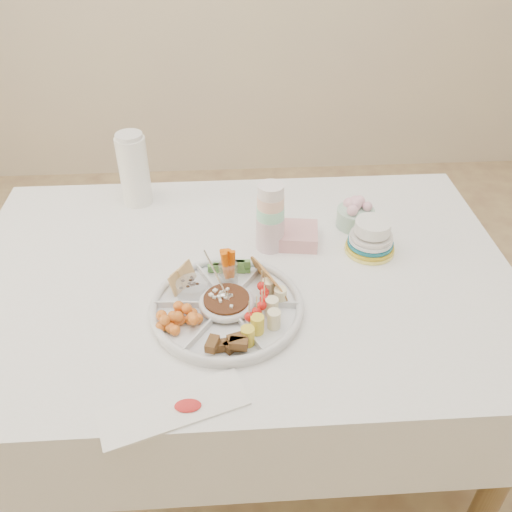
{
  "coord_description": "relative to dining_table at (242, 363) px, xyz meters",
  "views": [
    {
      "loc": [
        -0.03,
        -1.17,
        1.7
      ],
      "look_at": [
        0.04,
        -0.06,
        0.85
      ],
      "focal_mm": 38.0,
      "sensor_mm": 36.0,
      "label": 1
    }
  ],
  "objects": [
    {
      "name": "banana_tomato",
      "position": [
        0.07,
        -0.23,
        0.44
      ],
      "size": [
        0.11,
        0.11,
        0.09
      ],
      "primitive_type": null,
      "rotation": [
        0.0,
        0.0,
        -0.07
      ],
      "color": "#F2F164",
      "rests_on": "party_tray"
    },
    {
      "name": "plate_stack",
      "position": [
        0.38,
        0.07,
        0.42
      ],
      "size": [
        0.17,
        0.17,
        0.09
      ],
      "primitive_type": "cylinder",
      "rotation": [
        0.0,
        0.0,
        -0.17
      ],
      "color": "#D0AF53",
      "rests_on": "dining_table"
    },
    {
      "name": "pita_raisins",
      "position": [
        -0.15,
        -0.09,
        0.42
      ],
      "size": [
        0.12,
        0.12,
        0.06
      ],
      "primitive_type": null,
      "rotation": [
        0.0,
        0.0,
        -0.07
      ],
      "color": "#DEA75E",
      "rests_on": "party_tray"
    },
    {
      "name": "bean_dip",
      "position": [
        -0.04,
        -0.16,
        0.41
      ],
      "size": [
        0.12,
        0.12,
        0.04
      ],
      "primitive_type": "cylinder",
      "rotation": [
        0.0,
        0.0,
        -0.07
      ],
      "color": "#412115",
      "rests_on": "party_tray"
    },
    {
      "name": "party_tray",
      "position": [
        -0.04,
        -0.16,
        0.4
      ],
      "size": [
        0.41,
        0.41,
        0.04
      ],
      "primitive_type": "cylinder",
      "rotation": [
        0.0,
        0.0,
        -0.07
      ],
      "color": "white",
      "rests_on": "dining_table"
    },
    {
      "name": "tortillas",
      "position": [
        0.08,
        -0.1,
        0.42
      ],
      "size": [
        0.11,
        0.11,
        0.06
      ],
      "primitive_type": null,
      "rotation": [
        0.0,
        0.0,
        -0.07
      ],
      "color": "#B67740",
      "rests_on": "party_tray"
    },
    {
      "name": "napkin_stack",
      "position": [
        0.17,
        0.13,
        0.4
      ],
      "size": [
        0.15,
        0.13,
        0.05
      ],
      "primitive_type": "cube",
      "rotation": [
        0.0,
        0.0,
        -0.14
      ],
      "color": "pink",
      "rests_on": "dining_table"
    },
    {
      "name": "granola_chunks",
      "position": [
        -0.05,
        -0.29,
        0.42
      ],
      "size": [
        0.12,
        0.12,
        0.05
      ],
      "primitive_type": null,
      "rotation": [
        0.0,
        0.0,
        -0.07
      ],
      "color": "#482B14",
      "rests_on": "party_tray"
    },
    {
      "name": "thermos",
      "position": [
        -0.32,
        0.39,
        0.5
      ],
      "size": [
        0.1,
        0.1,
        0.25
      ],
      "primitive_type": "cylinder",
      "rotation": [
        0.0,
        0.0,
        0.1
      ],
      "color": "white",
      "rests_on": "dining_table"
    },
    {
      "name": "cherries",
      "position": [
        -0.16,
        -0.22,
        0.42
      ],
      "size": [
        0.13,
        0.13,
        0.05
      ],
      "primitive_type": null,
      "rotation": [
        0.0,
        0.0,
        -0.07
      ],
      "color": "orange",
      "rests_on": "party_tray"
    },
    {
      "name": "floor",
      "position": [
        0.0,
        0.0,
        -0.38
      ],
      "size": [
        4.0,
        4.0,
        0.0
      ],
      "primitive_type": "plane",
      "color": "tan",
      "rests_on": "ground"
    },
    {
      "name": "carrot_cucumber",
      "position": [
        -0.03,
        -0.03,
        0.44
      ],
      "size": [
        0.11,
        0.11,
        0.09
      ],
      "primitive_type": null,
      "rotation": [
        0.0,
        0.0,
        -0.07
      ],
      "color": "#E55E05",
      "rests_on": "party_tray"
    },
    {
      "name": "flower_bowl",
      "position": [
        0.36,
        0.2,
        0.42
      ],
      "size": [
        0.14,
        0.14,
        0.09
      ],
      "primitive_type": "cylinder",
      "rotation": [
        0.0,
        0.0,
        -0.26
      ],
      "color": "#8BBCA1",
      "rests_on": "dining_table"
    },
    {
      "name": "placemat",
      "position": [
        -0.16,
        -0.45,
        0.38
      ],
      "size": [
        0.33,
        0.2,
        0.01
      ],
      "primitive_type": "cube",
      "rotation": [
        0.0,
        0.0,
        0.33
      ],
      "color": "white",
      "rests_on": "dining_table"
    },
    {
      "name": "dining_table",
      "position": [
        0.0,
        0.0,
        0.0
      ],
      "size": [
        1.52,
        1.02,
        0.76
      ],
      "primitive_type": "cube",
      "color": "white",
      "rests_on": "floor"
    },
    {
      "name": "cup_stack",
      "position": [
        0.09,
        0.11,
        0.49
      ],
      "size": [
        0.11,
        0.11,
        0.23
      ],
      "primitive_type": "cylinder",
      "rotation": [
        0.0,
        0.0,
        0.36
      ],
      "color": "beige",
      "rests_on": "dining_table"
    }
  ]
}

